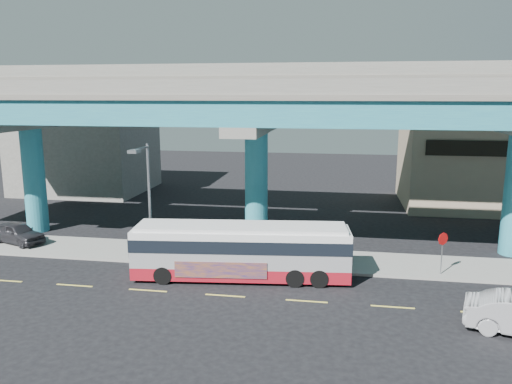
% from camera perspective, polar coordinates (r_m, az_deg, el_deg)
% --- Properties ---
extents(ground, '(120.00, 120.00, 0.00)m').
position_cam_1_polar(ground, '(25.34, -3.39, -11.49)').
color(ground, black).
rests_on(ground, ground).
extents(sidewalk, '(70.00, 4.00, 0.15)m').
position_cam_1_polar(sidewalk, '(30.36, -1.06, -7.42)').
color(sidewalk, gray).
rests_on(sidewalk, ground).
extents(lane_markings, '(58.00, 0.12, 0.01)m').
position_cam_1_polar(lane_markings, '(25.07, -3.55, -11.73)').
color(lane_markings, '#D8C64C').
rests_on(lane_markings, ground).
extents(viaduct, '(52.00, 12.40, 11.70)m').
position_cam_1_polar(viaduct, '(32.32, 0.08, 10.09)').
color(viaduct, '#246D8B').
rests_on(viaduct, ground).
extents(building_beige, '(14.00, 10.23, 7.00)m').
position_cam_1_polar(building_beige, '(47.89, 24.84, 2.66)').
color(building_beige, tan).
rests_on(building_beige, ground).
extents(building_concrete, '(12.00, 10.00, 9.00)m').
position_cam_1_polar(building_concrete, '(53.45, -18.85, 4.95)').
color(building_concrete, gray).
rests_on(building_concrete, ground).
extents(transit_bus, '(11.70, 3.72, 2.95)m').
position_cam_1_polar(transit_bus, '(26.72, -1.68, -6.56)').
color(transit_bus, maroon).
rests_on(transit_bus, ground).
extents(parked_car, '(4.12, 5.01, 1.36)m').
position_cam_1_polar(parked_car, '(36.17, -25.59, -4.23)').
color(parked_car, '#2B2A2F').
rests_on(parked_car, sidewalk).
extents(street_lamp, '(0.50, 2.28, 6.83)m').
position_cam_1_polar(street_lamp, '(28.81, -12.53, 0.70)').
color(street_lamp, gray).
rests_on(street_lamp, sidewalk).
extents(stop_sign, '(0.58, 0.44, 2.33)m').
position_cam_1_polar(stop_sign, '(28.65, 20.55, -5.65)').
color(stop_sign, gray).
rests_on(stop_sign, sidewalk).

